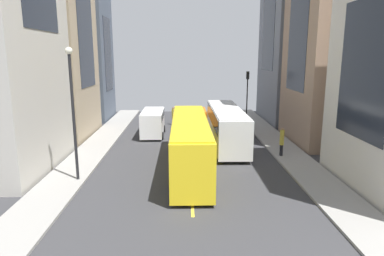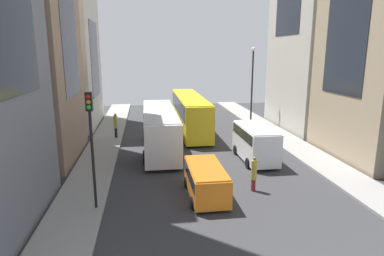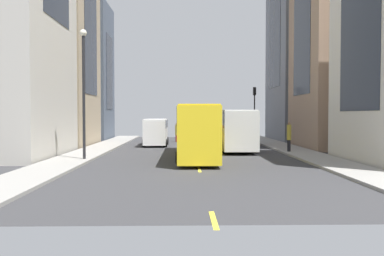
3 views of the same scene
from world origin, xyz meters
The scene contains 17 objects.
ground_plane centered at (0.00, 0.00, 0.00)m, with size 43.06×43.06×0.00m, color #333335.
sidewalk_west centered at (-8.14, 0.00, 0.07)m, with size 2.78×44.00×0.15m, color gray.
sidewalk_east centered at (8.14, 0.00, 0.07)m, with size 2.78×44.00×0.15m, color gray.
lane_stripe_1 centered at (0.00, -10.50, 0.01)m, with size 0.16×2.00×0.01m, color yellow.
lane_stripe_2 centered at (0.00, 0.00, 0.01)m, with size 0.16×2.00×0.01m, color yellow.
lane_stripe_3 centered at (0.00, 10.50, 0.01)m, with size 0.16×2.00×0.01m, color yellow.
lane_stripe_4 centered at (0.00, 21.00, 0.01)m, with size 0.16×2.00×0.01m, color yellow.
building_west_1 centered at (-12.97, -3.79, 10.61)m, with size 6.54×9.09×21.23m.
building_west_2 centered at (-13.00, 8.04, 7.16)m, with size 6.61×10.00×14.31m.
city_bus_white centered at (-3.38, -2.53, 2.01)m, with size 2.81×11.69×3.35m.
streetcar_yellow centered at (-0.01, 3.86, 2.12)m, with size 2.70×13.45×3.59m.
delivery_van_white centered at (3.50, -6.44, 1.51)m, with size 2.25×5.27×2.58m.
car_orange_0 centered at (-1.26, -12.19, 1.03)m, with size 2.07×4.54×1.74m.
pedestrian_waiting_curb centered at (1.61, -11.89, 1.10)m, with size 0.33×0.33×2.09m.
pedestrian_walking_far centered at (-7.28, 1.39, 1.36)m, with size 0.34×0.34×2.27m.
traffic_light_near_corner centered at (-7.15, -13.14, 4.26)m, with size 0.32×0.44×5.92m.
streetlamp_near centered at (7.25, 6.26, 5.12)m, with size 0.44×0.44×8.29m.
Camera 2 is at (-4.48, -29.45, 7.94)m, focal length 31.24 mm.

